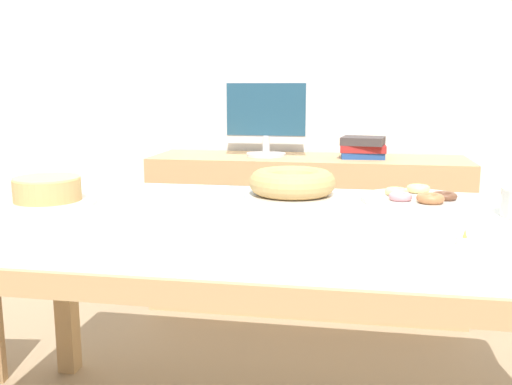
{
  "coord_description": "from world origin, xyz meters",
  "views": [
    {
      "loc": [
        0.24,
        -1.55,
        1.12
      ],
      "look_at": [
        -0.04,
        0.02,
        0.83
      ],
      "focal_mm": 40.0,
      "sensor_mm": 36.0,
      "label": 1
    }
  ],
  "objects_px": {
    "cake_golden_bundt": "(292,184)",
    "pastry_platter": "(417,198)",
    "tealight_centre": "(465,240)",
    "computer_monitor": "(266,119)",
    "cake_chocolate_round": "(48,192)",
    "book_stack": "(363,147)"
  },
  "relations": [
    {
      "from": "cake_golden_bundt",
      "to": "pastry_platter",
      "type": "relative_size",
      "value": 0.88
    },
    {
      "from": "pastry_platter",
      "to": "tealight_centre",
      "type": "height_order",
      "value": "pastry_platter"
    },
    {
      "from": "computer_monitor",
      "to": "cake_chocolate_round",
      "type": "height_order",
      "value": "computer_monitor"
    },
    {
      "from": "computer_monitor",
      "to": "book_stack",
      "type": "bearing_deg",
      "value": 0.16
    },
    {
      "from": "computer_monitor",
      "to": "tealight_centre",
      "type": "bearing_deg",
      "value": -65.11
    },
    {
      "from": "computer_monitor",
      "to": "book_stack",
      "type": "height_order",
      "value": "computer_monitor"
    },
    {
      "from": "cake_golden_bundt",
      "to": "tealight_centre",
      "type": "xyz_separation_m",
      "value": [
        0.45,
        -0.49,
        -0.04
      ]
    },
    {
      "from": "cake_golden_bundt",
      "to": "tealight_centre",
      "type": "relative_size",
      "value": 7.64
    },
    {
      "from": "computer_monitor",
      "to": "book_stack",
      "type": "relative_size",
      "value": 1.89
    },
    {
      "from": "computer_monitor",
      "to": "pastry_platter",
      "type": "xyz_separation_m",
      "value": [
        0.65,
        -1.03,
        -0.19
      ]
    },
    {
      "from": "pastry_platter",
      "to": "book_stack",
      "type": "bearing_deg",
      "value": 99.04
    },
    {
      "from": "pastry_platter",
      "to": "cake_chocolate_round",
      "type": "bearing_deg",
      "value": -168.24
    },
    {
      "from": "cake_golden_bundt",
      "to": "pastry_platter",
      "type": "bearing_deg",
      "value": 0.56
    },
    {
      "from": "cake_chocolate_round",
      "to": "pastry_platter",
      "type": "distance_m",
      "value": 1.15
    },
    {
      "from": "pastry_platter",
      "to": "computer_monitor",
      "type": "bearing_deg",
      "value": 122.18
    },
    {
      "from": "computer_monitor",
      "to": "cake_golden_bundt",
      "type": "bearing_deg",
      "value": -76.31
    },
    {
      "from": "pastry_platter",
      "to": "tealight_centre",
      "type": "distance_m",
      "value": 0.5
    },
    {
      "from": "cake_golden_bundt",
      "to": "tealight_centre",
      "type": "height_order",
      "value": "cake_golden_bundt"
    },
    {
      "from": "book_stack",
      "to": "pastry_platter",
      "type": "xyz_separation_m",
      "value": [
        0.16,
        -1.03,
        -0.05
      ]
    },
    {
      "from": "book_stack",
      "to": "cake_golden_bundt",
      "type": "bearing_deg",
      "value": -102.64
    },
    {
      "from": "computer_monitor",
      "to": "cake_golden_bundt",
      "type": "relative_size",
      "value": 1.39
    },
    {
      "from": "book_stack",
      "to": "tealight_centre",
      "type": "relative_size",
      "value": 5.61
    }
  ]
}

